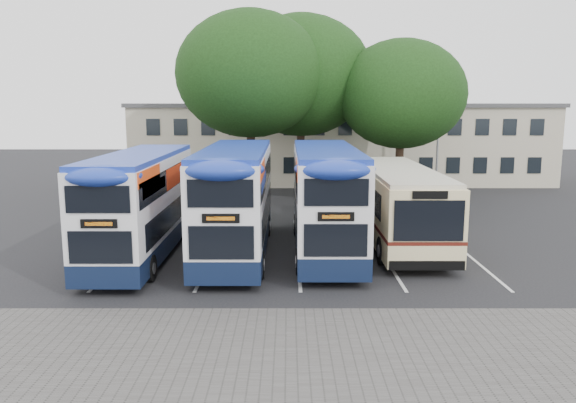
{
  "coord_description": "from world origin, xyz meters",
  "views": [
    {
      "loc": [
        -4.16,
        -18.17,
        6.1
      ],
      "look_at": [
        -4.17,
        5.0,
        2.1
      ],
      "focal_mm": 35.0,
      "sensor_mm": 36.0,
      "label": 1
    }
  ],
  "objects_px": {
    "tree_mid": "(301,76)",
    "bus_single": "(397,200)",
    "bus_dd_right": "(325,195)",
    "tree_left": "(250,74)",
    "bus_dd_left": "(141,200)",
    "lamp_post": "(439,120)",
    "tree_right": "(402,94)",
    "bus_dd_mid": "(236,196)"
  },
  "relations": [
    {
      "from": "lamp_post",
      "to": "bus_single",
      "type": "distance_m",
      "value": 14.69
    },
    {
      "from": "tree_left",
      "to": "bus_single",
      "type": "height_order",
      "value": "tree_left"
    },
    {
      "from": "bus_dd_right",
      "to": "tree_mid",
      "type": "bearing_deg",
      "value": 92.96
    },
    {
      "from": "tree_mid",
      "to": "bus_dd_mid",
      "type": "distance_m",
      "value": 15.55
    },
    {
      "from": "tree_mid",
      "to": "bus_single",
      "type": "bearing_deg",
      "value": -71.51
    },
    {
      "from": "tree_right",
      "to": "lamp_post",
      "type": "bearing_deg",
      "value": 45.73
    },
    {
      "from": "bus_dd_right",
      "to": "tree_right",
      "type": "bearing_deg",
      "value": 65.4
    },
    {
      "from": "bus_dd_left",
      "to": "bus_dd_right",
      "type": "distance_m",
      "value": 7.51
    },
    {
      "from": "lamp_post",
      "to": "bus_dd_left",
      "type": "relative_size",
      "value": 0.9
    },
    {
      "from": "tree_right",
      "to": "bus_dd_right",
      "type": "height_order",
      "value": "tree_right"
    },
    {
      "from": "bus_dd_mid",
      "to": "bus_dd_right",
      "type": "xyz_separation_m",
      "value": [
        3.69,
        0.34,
        -0.02
      ]
    },
    {
      "from": "tree_left",
      "to": "tree_mid",
      "type": "height_order",
      "value": "tree_mid"
    },
    {
      "from": "tree_mid",
      "to": "bus_single",
      "type": "xyz_separation_m",
      "value": [
        4.07,
        -12.18,
        -6.06
      ]
    },
    {
      "from": "tree_left",
      "to": "bus_dd_left",
      "type": "relative_size",
      "value": 1.15
    },
    {
      "from": "tree_mid",
      "to": "bus_dd_left",
      "type": "xyz_separation_m",
      "value": [
        -6.74,
        -14.77,
        -5.63
      ]
    },
    {
      "from": "lamp_post",
      "to": "tree_left",
      "type": "relative_size",
      "value": 0.78
    },
    {
      "from": "lamp_post",
      "to": "bus_dd_mid",
      "type": "xyz_separation_m",
      "value": [
        -12.3,
        -15.4,
        -2.67
      ]
    },
    {
      "from": "lamp_post",
      "to": "bus_dd_right",
      "type": "xyz_separation_m",
      "value": [
        -8.61,
        -15.06,
        -2.68
      ]
    },
    {
      "from": "tree_right",
      "to": "bus_dd_right",
      "type": "distance_m",
      "value": 13.63
    },
    {
      "from": "bus_dd_mid",
      "to": "lamp_post",
      "type": "bearing_deg",
      "value": 51.38
    },
    {
      "from": "bus_dd_mid",
      "to": "bus_single",
      "type": "bearing_deg",
      "value": 16.26
    },
    {
      "from": "bus_dd_left",
      "to": "bus_single",
      "type": "relative_size",
      "value": 0.9
    },
    {
      "from": "lamp_post",
      "to": "tree_left",
      "type": "bearing_deg",
      "value": -162.32
    },
    {
      "from": "tree_left",
      "to": "bus_dd_right",
      "type": "distance_m",
      "value": 12.96
    },
    {
      "from": "tree_right",
      "to": "bus_dd_left",
      "type": "distance_m",
      "value": 18.54
    },
    {
      "from": "tree_mid",
      "to": "bus_dd_mid",
      "type": "height_order",
      "value": "tree_mid"
    },
    {
      "from": "tree_left",
      "to": "tree_right",
      "type": "xyz_separation_m",
      "value": [
        9.2,
        0.65,
        -1.16
      ]
    },
    {
      "from": "tree_right",
      "to": "bus_single",
      "type": "relative_size",
      "value": 0.9
    },
    {
      "from": "bus_dd_mid",
      "to": "tree_right",
      "type": "bearing_deg",
      "value": 53.11
    },
    {
      "from": "tree_mid",
      "to": "lamp_post",
      "type": "bearing_deg",
      "value": 7.12
    },
    {
      "from": "tree_left",
      "to": "bus_dd_mid",
      "type": "relative_size",
      "value": 1.11
    },
    {
      "from": "tree_left",
      "to": "bus_dd_left",
      "type": "height_order",
      "value": "tree_left"
    },
    {
      "from": "tree_mid",
      "to": "bus_dd_left",
      "type": "relative_size",
      "value": 1.17
    },
    {
      "from": "bus_dd_left",
      "to": "bus_dd_mid",
      "type": "relative_size",
      "value": 0.96
    },
    {
      "from": "lamp_post",
      "to": "bus_dd_left",
      "type": "xyz_separation_m",
      "value": [
        -16.07,
        -15.93,
        -2.76
      ]
    },
    {
      "from": "tree_right",
      "to": "bus_dd_mid",
      "type": "height_order",
      "value": "tree_right"
    },
    {
      "from": "tree_mid",
      "to": "bus_dd_right",
      "type": "bearing_deg",
      "value": -87.04
    },
    {
      "from": "lamp_post",
      "to": "bus_dd_mid",
      "type": "distance_m",
      "value": 19.88
    },
    {
      "from": "bus_dd_left",
      "to": "lamp_post",
      "type": "bearing_deg",
      "value": 44.75
    },
    {
      "from": "bus_dd_right",
      "to": "bus_single",
      "type": "relative_size",
      "value": 0.93
    },
    {
      "from": "tree_mid",
      "to": "tree_right",
      "type": "relative_size",
      "value": 1.18
    },
    {
      "from": "bus_dd_right",
      "to": "bus_single",
      "type": "distance_m",
      "value": 3.8
    }
  ]
}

